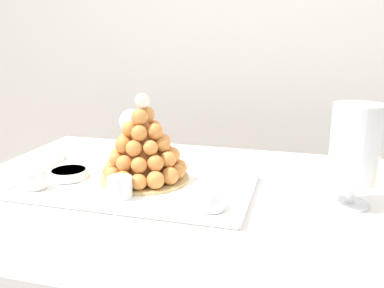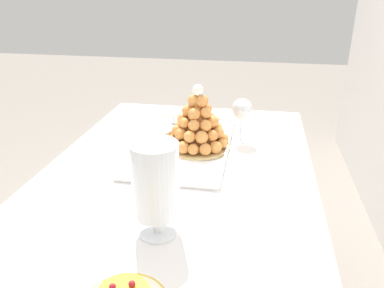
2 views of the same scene
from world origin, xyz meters
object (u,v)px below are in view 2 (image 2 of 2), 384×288
(dessert_cup_centre, at_px, (144,164))
(macaron_goblet, at_px, (156,182))
(wine_glass, at_px, (242,110))
(serving_tray, at_px, (184,145))
(dessert_cup_mid_left, at_px, (163,137))
(croquembouche, at_px, (198,125))
(dessert_cup_left, at_px, (176,117))
(creme_brulee_ramekin, at_px, (196,124))

(dessert_cup_centre, height_order, macaron_goblet, macaron_goblet)
(macaron_goblet, height_order, wine_glass, macaron_goblet)
(serving_tray, relative_size, dessert_cup_mid_left, 10.19)
(serving_tray, distance_m, croquembouche, 0.11)
(dessert_cup_centre, bearing_deg, wine_glass, 137.11)
(dessert_cup_centre, distance_m, wine_glass, 0.45)
(serving_tray, relative_size, dessert_cup_left, 11.82)
(croquembouche, bearing_deg, creme_brulee_ramekin, -168.55)
(wine_glass, bearing_deg, croquembouche, -56.65)
(dessert_cup_mid_left, bearing_deg, croquembouche, 85.01)
(dessert_cup_left, bearing_deg, wine_glass, 62.62)
(dessert_cup_left, bearing_deg, creme_brulee_ramekin, 65.88)
(dessert_cup_mid_left, height_order, wine_glass, wine_glass)
(macaron_goblet, bearing_deg, croquembouche, 178.68)
(croquembouche, height_order, dessert_cup_left, croquembouche)
(dessert_cup_centre, xyz_separation_m, macaron_goblet, (0.31, 0.13, 0.12))
(serving_tray, distance_m, creme_brulee_ramekin, 0.20)
(wine_glass, bearing_deg, macaron_goblet, -14.78)
(dessert_cup_mid_left, xyz_separation_m, creme_brulee_ramekin, (-0.20, 0.09, -0.01))
(dessert_cup_mid_left, distance_m, wine_glass, 0.32)
(serving_tray, distance_m, wine_glass, 0.26)
(dessert_cup_left, bearing_deg, croquembouche, 28.34)
(dessert_cup_left, bearing_deg, macaron_goblet, 8.98)
(dessert_cup_left, xyz_separation_m, dessert_cup_centre, (0.47, -0.01, 0.00))
(creme_brulee_ramekin, xyz_separation_m, macaron_goblet, (0.74, 0.03, 0.13))
(dessert_cup_mid_left, bearing_deg, creme_brulee_ramekin, 155.16)
(serving_tray, xyz_separation_m, wine_glass, (-0.09, 0.21, 0.12))
(serving_tray, distance_m, macaron_goblet, 0.56)
(serving_tray, bearing_deg, dessert_cup_centre, -21.20)
(serving_tray, height_order, croquembouche, croquembouche)
(serving_tray, xyz_separation_m, dessert_cup_left, (-0.24, -0.08, 0.02))
(wine_glass, bearing_deg, serving_tray, -66.85)
(wine_glass, bearing_deg, dessert_cup_mid_left, -72.72)
(dessert_cup_left, distance_m, wine_glass, 0.34)
(creme_brulee_ramekin, distance_m, macaron_goblet, 0.75)
(serving_tray, distance_m, dessert_cup_left, 0.25)
(serving_tray, relative_size, croquembouche, 2.58)
(dessert_cup_left, xyz_separation_m, wine_glass, (0.15, 0.29, 0.10))
(creme_brulee_ramekin, bearing_deg, croquembouche, 11.45)
(dessert_cup_mid_left, bearing_deg, serving_tray, 90.92)
(wine_glass, bearing_deg, creme_brulee_ramekin, -118.86)
(serving_tray, xyz_separation_m, dessert_cup_mid_left, (0.00, -0.08, 0.03))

